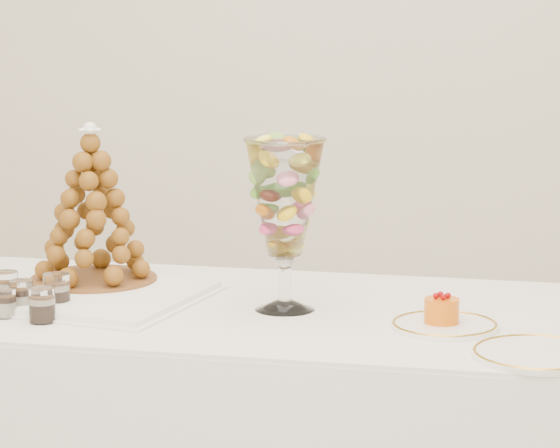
# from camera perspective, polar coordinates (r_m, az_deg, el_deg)

# --- Properties ---
(lace_tray) EXTENTS (0.63, 0.52, 0.02)m
(lace_tray) POSITION_cam_1_polar(r_m,az_deg,el_deg) (3.02, -8.98, -2.98)
(lace_tray) COLOR white
(lace_tray) RESTS_ON buffet_table
(macaron_vase) EXTENTS (0.17, 0.17, 0.37)m
(macaron_vase) POSITION_cam_1_polar(r_m,az_deg,el_deg) (2.83, 0.21, 1.06)
(macaron_vase) COLOR white
(macaron_vase) RESTS_ON buffet_table
(cake_plate) EXTENTS (0.22, 0.22, 0.01)m
(cake_plate) POSITION_cam_1_polar(r_m,az_deg,el_deg) (2.74, 7.09, -4.37)
(cake_plate) COLOR white
(cake_plate) RESTS_ON buffet_table
(spare_plate) EXTENTS (0.26, 0.26, 0.01)m
(spare_plate) POSITION_cam_1_polar(r_m,az_deg,el_deg) (2.56, 11.08, -5.54)
(spare_plate) COLOR white
(spare_plate) RESTS_ON buffet_table
(verrine_a) EXTENTS (0.07, 0.07, 0.08)m
(verrine_a) POSITION_cam_1_polar(r_m,az_deg,el_deg) (2.95, -11.75, -2.77)
(verrine_a) COLOR white
(verrine_a) RESTS_ON buffet_table
(verrine_b) EXTENTS (0.06, 0.06, 0.07)m
(verrine_b) POSITION_cam_1_polar(r_m,az_deg,el_deg) (2.90, -11.07, -3.06)
(verrine_b) COLOR white
(verrine_b) RESTS_ON buffet_table
(verrine_c) EXTENTS (0.07, 0.07, 0.08)m
(verrine_c) POSITION_cam_1_polar(r_m,az_deg,el_deg) (2.91, -9.59, -2.88)
(verrine_c) COLOR white
(verrine_c) RESTS_ON buffet_table
(verrine_d) EXTENTS (0.06, 0.06, 0.06)m
(verrine_d) POSITION_cam_1_polar(r_m,az_deg,el_deg) (2.86, -11.73, -3.34)
(verrine_d) COLOR white
(verrine_d) RESTS_ON buffet_table
(verrine_e) EXTENTS (0.07, 0.07, 0.07)m
(verrine_e) POSITION_cam_1_polar(r_m,az_deg,el_deg) (2.80, -10.20, -3.46)
(verrine_e) COLOR white
(verrine_e) RESTS_ON buffet_table
(croquembouche) EXTENTS (0.29, 0.29, 0.37)m
(croquembouche) POSITION_cam_1_polar(r_m,az_deg,el_deg) (3.07, -8.10, 0.85)
(croquembouche) COLOR brown
(croquembouche) RESTS_ON lace_tray
(mousse_cake) EXTENTS (0.07, 0.07, 0.06)m
(mousse_cake) POSITION_cam_1_polar(r_m,az_deg,el_deg) (2.74, 6.97, -3.70)
(mousse_cake) COLOR orange
(mousse_cake) RESTS_ON cake_plate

